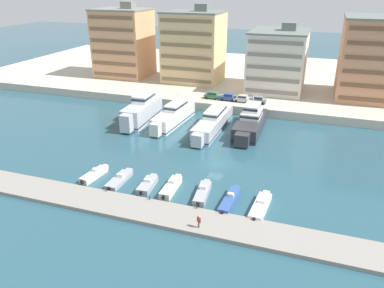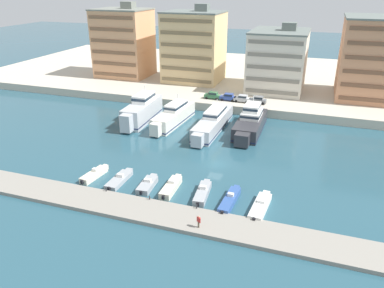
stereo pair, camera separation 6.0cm
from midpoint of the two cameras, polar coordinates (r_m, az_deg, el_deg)
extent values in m
plane|color=#285160|center=(66.14, 3.55, -3.01)|extent=(400.00, 400.00, 0.00)
cube|color=beige|center=(123.61, 11.47, 9.77)|extent=(180.00, 70.00, 2.06)
cube|color=gray|center=(51.35, -1.92, -11.19)|extent=(120.00, 5.57, 0.57)
cube|color=silver|center=(86.45, -7.59, 4.91)|extent=(4.72, 14.68, 4.37)
cube|color=silver|center=(79.45, -9.98, 3.14)|extent=(2.37, 2.17, 3.72)
cube|color=#192347|center=(86.91, -7.55, 4.02)|extent=(4.76, 14.83, 0.24)
cube|color=white|center=(86.49, -7.41, 7.05)|extent=(3.48, 6.22, 1.73)
cube|color=#233342|center=(86.44, -7.42, 7.16)|extent=(3.53, 6.29, 0.62)
cylinder|color=silver|center=(86.81, -7.23, 8.33)|extent=(0.16, 0.16, 1.80)
cube|color=silver|center=(93.48, -5.65, 5.80)|extent=(3.58, 1.03, 0.20)
cube|color=silver|center=(84.28, -2.81, 4.15)|extent=(4.81, 15.81, 3.13)
cube|color=silver|center=(77.07, -5.58, 2.22)|extent=(2.17, 2.00, 2.66)
cube|color=#192347|center=(84.62, -2.79, 3.50)|extent=(4.86, 15.97, 0.24)
cube|color=white|center=(84.56, -2.49, 5.84)|extent=(3.35, 6.74, 1.42)
cube|color=#233342|center=(84.51, -2.50, 5.94)|extent=(3.40, 6.81, 0.51)
cylinder|color=silver|center=(84.93, -2.23, 7.06)|extent=(0.16, 0.16, 1.80)
cube|color=silver|center=(91.59, -0.56, 5.32)|extent=(3.21, 1.12, 0.20)
cube|color=silver|center=(80.89, 3.21, 3.22)|extent=(4.25, 18.83, 2.93)
cube|color=silver|center=(71.77, 0.83, 0.60)|extent=(2.20, 2.00, 2.49)
cube|color=#192347|center=(81.23, 3.20, 2.59)|extent=(4.29, 19.02, 0.24)
cube|color=white|center=(81.45, 3.54, 4.96)|extent=(3.20, 7.93, 1.35)
cube|color=#233342|center=(81.41, 3.54, 5.05)|extent=(3.24, 8.01, 0.49)
cylinder|color=silver|center=(82.05, 3.80, 6.24)|extent=(0.16, 0.16, 1.80)
cube|color=silver|center=(90.05, 5.03, 4.86)|extent=(3.36, 0.96, 0.20)
cube|color=#333338|center=(80.83, 8.84, 2.93)|extent=(5.15, 15.34, 2.87)
cube|color=#333338|center=(72.76, 7.62, 0.68)|extent=(2.77, 2.53, 2.44)
cube|color=#192347|center=(81.16, 8.80, 2.31)|extent=(5.20, 15.49, 0.24)
cube|color=white|center=(81.19, 9.07, 4.60)|extent=(3.96, 6.46, 1.36)
cube|color=#233342|center=(81.15, 9.08, 4.69)|extent=(4.01, 6.53, 0.49)
cube|color=white|center=(80.76, 9.14, 5.53)|extent=(3.09, 5.04, 1.44)
cube|color=#233342|center=(80.71, 9.14, 5.63)|extent=(3.13, 5.09, 0.52)
cylinder|color=silver|center=(81.19, 9.33, 6.82)|extent=(0.16, 0.16, 1.80)
cube|color=#333338|center=(88.59, 9.74, 4.28)|extent=(4.26, 0.94, 0.20)
cube|color=beige|center=(63.35, -14.76, -4.57)|extent=(2.15, 5.55, 0.99)
cube|color=beige|center=(65.38, -13.10, -3.48)|extent=(0.92, 0.78, 0.84)
cube|color=silver|center=(63.29, -14.59, -3.83)|extent=(0.91, 0.69, 0.50)
cube|color=#283847|center=(63.44, -14.44, -3.66)|extent=(0.77, 0.17, 0.30)
cube|color=black|center=(61.42, -16.47, -5.56)|extent=(0.39, 0.32, 0.60)
cube|color=#9EA3A8|center=(61.18, -11.09, -5.41)|extent=(2.01, 5.99, 0.71)
cube|color=#9EA3A8|center=(63.77, -9.62, -4.03)|extent=(1.09, 0.90, 0.61)
cube|color=silver|center=(61.23, -10.93, -4.72)|extent=(1.09, 0.61, 0.52)
cube|color=#283847|center=(61.41, -10.81, -4.54)|extent=(0.99, 0.09, 0.31)
cube|color=black|center=(58.76, -12.59, -6.68)|extent=(0.36, 0.28, 0.60)
cube|color=#9EA3A8|center=(58.81, -6.86, -6.26)|extent=(2.27, 5.03, 0.91)
cube|color=#9EA3A8|center=(61.11, -5.91, -4.99)|extent=(1.11, 0.94, 0.78)
cube|color=silver|center=(58.78, -6.77, -5.52)|extent=(1.09, 0.68, 0.44)
cube|color=#283847|center=(58.97, -6.67, -5.33)|extent=(0.96, 0.15, 0.27)
cube|color=black|center=(56.65, -7.82, -7.40)|extent=(0.38, 0.31, 0.60)
cube|color=beige|center=(57.70, -3.27, -6.65)|extent=(1.83, 6.13, 1.08)
cube|color=beige|center=(60.46, -2.16, -5.12)|extent=(0.93, 0.77, 0.92)
cube|color=silver|center=(57.68, -3.13, -5.76)|extent=(0.92, 0.63, 0.50)
cube|color=#283847|center=(57.87, -3.04, -5.56)|extent=(0.83, 0.10, 0.30)
cube|color=black|center=(55.05, -4.45, -8.12)|extent=(0.37, 0.29, 0.60)
cube|color=#9EA3A8|center=(56.14, 1.57, -7.57)|extent=(2.28, 6.32, 1.04)
cube|color=#9EA3A8|center=(59.05, 2.24, -5.89)|extent=(0.99, 0.84, 0.89)
cube|color=silver|center=(56.13, 1.67, -6.64)|extent=(0.97, 0.69, 0.54)
cube|color=#283847|center=(56.33, 1.73, -6.43)|extent=(0.84, 0.16, 0.33)
cube|color=black|center=(53.35, 0.85, -9.20)|extent=(0.39, 0.32, 0.60)
cube|color=#33569E|center=(54.78, 5.72, -8.59)|extent=(1.87, 6.94, 0.98)
cube|color=#33569E|center=(57.89, 6.77, -6.74)|extent=(0.88, 0.73, 0.84)
cube|color=silver|center=(54.83, 5.90, -7.68)|extent=(0.88, 0.64, 0.46)
cube|color=#283847|center=(55.03, 5.99, -7.48)|extent=(0.78, 0.12, 0.28)
cube|color=black|center=(51.78, 4.58, -10.45)|extent=(0.37, 0.30, 0.60)
cube|color=white|center=(54.05, 10.33, -9.43)|extent=(2.36, 6.90, 0.90)
cube|color=white|center=(57.21, 11.22, -7.50)|extent=(1.09, 0.92, 0.77)
cube|color=silver|center=(54.14, 10.50, -8.59)|extent=(1.08, 0.67, 0.37)
cube|color=#283847|center=(54.34, 10.58, -8.39)|extent=(0.94, 0.15, 0.22)
cube|color=black|center=(51.05, 9.38, -11.33)|extent=(0.38, 0.31, 0.60)
cube|color=#2D6642|center=(95.79, 3.12, 7.31)|extent=(4.13, 1.77, 0.80)
cube|color=#2D6642|center=(95.55, 3.22, 7.73)|extent=(2.13, 1.59, 0.68)
cube|color=#1E2833|center=(95.55, 3.22, 7.73)|extent=(2.08, 1.61, 0.37)
cylinder|color=black|center=(95.51, 2.18, 7.03)|extent=(0.64, 0.23, 0.64)
cylinder|color=black|center=(97.06, 2.49, 7.29)|extent=(0.64, 0.23, 0.64)
cylinder|color=black|center=(94.76, 3.75, 6.86)|extent=(0.64, 0.23, 0.64)
cylinder|color=black|center=(96.33, 4.04, 7.13)|extent=(0.64, 0.23, 0.64)
cube|color=#28428E|center=(94.65, 5.49, 7.03)|extent=(4.12, 1.76, 0.80)
cube|color=#28428E|center=(94.41, 5.59, 7.45)|extent=(2.12, 1.59, 0.68)
cube|color=#1E2833|center=(94.41, 5.59, 7.45)|extent=(2.08, 1.60, 0.37)
cylinder|color=black|center=(94.30, 4.55, 6.75)|extent=(0.64, 0.23, 0.64)
cylinder|color=black|center=(95.88, 4.82, 7.03)|extent=(0.64, 0.23, 0.64)
cylinder|color=black|center=(93.67, 6.15, 6.57)|extent=(0.64, 0.23, 0.64)
cylinder|color=black|center=(95.26, 6.40, 6.85)|extent=(0.64, 0.23, 0.64)
cube|color=#B7BCC1|center=(93.79, 7.63, 6.78)|extent=(4.16, 1.84, 0.80)
cube|color=#B7BCC1|center=(93.55, 7.74, 7.20)|extent=(2.15, 1.63, 0.68)
cube|color=#1E2833|center=(93.55, 7.74, 7.20)|extent=(2.11, 1.65, 0.37)
cylinder|color=black|center=(93.41, 6.68, 6.50)|extent=(0.65, 0.24, 0.64)
cylinder|color=black|center=(95.00, 6.94, 6.78)|extent=(0.65, 0.24, 0.64)
cylinder|color=black|center=(92.83, 8.30, 6.30)|extent=(0.65, 0.24, 0.64)
cylinder|color=black|center=(94.42, 8.54, 6.58)|extent=(0.65, 0.24, 0.64)
cube|color=slate|center=(93.27, 9.97, 6.53)|extent=(4.11, 1.72, 0.80)
cube|color=slate|center=(93.04, 10.09, 6.96)|extent=(2.11, 1.57, 0.68)
cube|color=#1E2833|center=(93.04, 10.09, 6.96)|extent=(2.07, 1.59, 0.37)
cylinder|color=black|center=(92.80, 9.04, 6.25)|extent=(0.64, 0.22, 0.64)
cylinder|color=black|center=(94.40, 9.23, 6.54)|extent=(0.64, 0.22, 0.64)
cylinder|color=black|center=(92.40, 10.69, 6.06)|extent=(0.64, 0.22, 0.64)
cylinder|color=black|center=(94.01, 10.86, 6.35)|extent=(0.64, 0.22, 0.64)
cube|color=tan|center=(121.06, -10.36, 14.81)|extent=(15.43, 13.52, 19.64)
cube|color=brown|center=(116.72, -11.69, 10.29)|extent=(14.19, 0.24, 0.90)
cube|color=brown|center=(116.03, -11.83, 11.86)|extent=(14.19, 0.24, 0.90)
cube|color=brown|center=(115.44, -11.97, 13.45)|extent=(14.19, 0.24, 0.90)
cube|color=brown|center=(114.94, -12.11, 15.06)|extent=(14.19, 0.24, 0.90)
cube|color=brown|center=(114.53, -12.25, 16.67)|extent=(14.19, 0.24, 0.90)
cube|color=brown|center=(114.21, -12.40, 18.30)|extent=(14.19, 0.24, 0.90)
cube|color=gray|center=(120.01, -10.73, 19.54)|extent=(15.73, 13.79, 0.40)
cube|color=gray|center=(118.84, -9.74, 20.15)|extent=(3.60, 3.20, 2.00)
cube|color=#E0BC84|center=(112.63, 0.29, 14.48)|extent=(16.08, 14.03, 19.39)
cube|color=#7B6748|center=(107.65, -0.95, 9.66)|extent=(14.80, 0.24, 0.90)
cube|color=#7B6748|center=(106.92, -0.96, 11.34)|extent=(14.80, 0.24, 0.90)
cube|color=#7B6748|center=(106.29, -0.97, 13.04)|extent=(14.80, 0.24, 0.90)
cube|color=#7B6748|center=(105.74, -0.99, 14.77)|extent=(14.80, 0.24, 0.90)
cube|color=#7B6748|center=(105.30, -1.00, 16.50)|extent=(14.80, 0.24, 0.90)
cube|color=#7B6748|center=(104.95, -1.01, 18.26)|extent=(14.80, 0.24, 0.90)
cube|color=slate|center=(111.50, 0.30, 19.51)|extent=(16.40, 14.31, 0.40)
cube|color=slate|center=(110.67, 1.56, 20.09)|extent=(3.60, 3.20, 2.00)
cube|color=silver|center=(105.61, 12.91, 12.19)|extent=(14.41, 17.74, 15.38)
cube|color=gray|center=(98.31, 11.94, 7.75)|extent=(13.25, 0.24, 0.90)
cube|color=gray|center=(97.54, 12.09, 9.49)|extent=(13.25, 0.24, 0.90)
cube|color=gray|center=(96.86, 12.24, 11.25)|extent=(13.25, 0.24, 0.90)
cube|color=gray|center=(96.28, 12.40, 13.04)|extent=(13.25, 0.24, 0.90)
cube|color=gray|center=(95.80, 12.57, 14.85)|extent=(13.25, 0.24, 0.90)
cube|color=slate|center=(104.42, 13.31, 16.43)|extent=(14.69, 18.10, 0.40)
cube|color=slate|center=(104.08, 14.60, 16.95)|extent=(3.60, 3.20, 2.00)
cube|color=tan|center=(105.75, 26.73, 11.46)|extent=(18.92, 17.62, 19.47)
cube|color=brown|center=(98.87, 26.40, 5.93)|extent=(17.41, 0.24, 0.90)
cube|color=brown|center=(98.07, 26.74, 7.72)|extent=(17.41, 0.24, 0.90)
cube|color=brown|center=(97.37, 27.09, 9.55)|extent=(17.41, 0.24, 0.90)
cylinder|color=#7A6B56|center=(48.83, 1.07, -12.21)|extent=(0.14, 0.14, 0.87)
cylinder|color=#7A6B56|center=(48.93, 0.93, -12.12)|extent=(0.14, 0.14, 0.87)
cube|color=red|center=(48.44, 1.01, -11.43)|extent=(0.54, 0.45, 0.67)
cylinder|color=red|center=(48.29, 1.25, -11.62)|extent=(0.10, 0.10, 0.67)
cylinder|color=red|center=(48.65, 0.77, -11.33)|extent=(0.10, 0.10, 0.67)
sphere|color=tan|center=(48.18, 1.02, -10.98)|extent=(0.24, 0.24, 0.24)
cylinder|color=#2D2D33|center=(58.00, -12.97, -6.82)|extent=(0.18, 0.18, 0.45)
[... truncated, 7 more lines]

